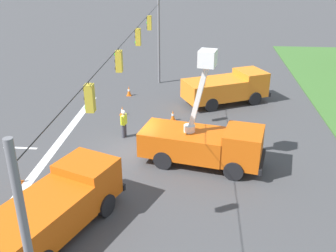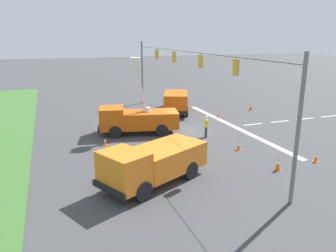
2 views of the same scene
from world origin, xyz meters
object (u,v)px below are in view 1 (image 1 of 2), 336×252
object	(u,v)px
utility_truck_support_far	(55,208)
utility_truck_bucket_lift	(204,142)
utility_truck_support_near	(227,87)
traffic_cone_foreground_left	(18,178)
traffic_cone_mid_left	(122,111)
traffic_cone_mid_right	(129,91)
traffic_cone_foreground_right	(88,92)
traffic_cone_lane_edge_b	(256,144)
traffic_cone_near_bucket	(173,115)
road_worker	(124,122)

from	to	relation	value
utility_truck_support_far	utility_truck_bucket_lift	bearing A→B (deg)	136.42
utility_truck_bucket_lift	utility_truck_support_far	xyz separation A→B (m)	(6.16, -5.86, -0.13)
utility_truck_support_near	traffic_cone_foreground_left	distance (m)	16.25
traffic_cone_mid_left	traffic_cone_mid_right	bearing A→B (deg)	-176.45
utility_truck_support_far	traffic_cone_mid_right	size ratio (longest dim) A/B	8.94
traffic_cone_foreground_left	traffic_cone_foreground_right	bearing A→B (deg)	-179.76
traffic_cone_lane_edge_b	traffic_cone_near_bucket	bearing A→B (deg)	-124.88
utility_truck_bucket_lift	traffic_cone_near_bucket	bearing A→B (deg)	-159.93
traffic_cone_near_bucket	traffic_cone_mid_left	bearing A→B (deg)	-101.28
utility_truck_bucket_lift	utility_truck_support_near	distance (m)	9.63
traffic_cone_lane_edge_b	road_worker	bearing A→B (deg)	-95.58
utility_truck_support_far	traffic_cone_foreground_right	size ratio (longest dim) A/B	11.67
utility_truck_support_near	traffic_cone_near_bucket	size ratio (longest dim) A/B	8.81
utility_truck_support_far	utility_truck_support_near	bearing A→B (deg)	154.36
utility_truck_support_near	traffic_cone_mid_right	world-z (taller)	utility_truck_support_near
traffic_cone_mid_left	traffic_cone_lane_edge_b	world-z (taller)	traffic_cone_mid_left
traffic_cone_near_bucket	utility_truck_support_near	bearing A→B (deg)	135.07
traffic_cone_foreground_left	traffic_cone_mid_right	size ratio (longest dim) A/B	0.75
traffic_cone_lane_edge_b	utility_truck_bucket_lift	bearing A→B (deg)	-54.38
traffic_cone_near_bucket	road_worker	bearing A→B (deg)	-44.71
road_worker	traffic_cone_mid_left	distance (m)	3.68
traffic_cone_foreground_left	utility_truck_support_far	bearing A→B (deg)	42.72
road_worker	traffic_cone_lane_edge_b	xyz separation A→B (m)	(0.77, 7.89, -0.72)
traffic_cone_foreground_right	traffic_cone_mid_left	distance (m)	5.03
traffic_cone_foreground_right	traffic_cone_mid_right	bearing A→B (deg)	95.07
utility_truck_support_near	traffic_cone_mid_right	bearing A→B (deg)	-96.92
utility_truck_bucket_lift	utility_truck_support_far	distance (m)	8.50
road_worker	utility_truck_support_far	bearing A→B (deg)	-6.25
traffic_cone_foreground_left	traffic_cone_mid_right	distance (m)	13.46
utility_truck_support_near	traffic_cone_mid_left	distance (m)	8.00
traffic_cone_foreground_left	utility_truck_support_near	bearing A→B (deg)	138.63
traffic_cone_foreground_left	traffic_cone_foreground_right	xyz separation A→B (m)	(-12.81, -0.05, 0.01)
utility_truck_support_near	utility_truck_bucket_lift	bearing A→B (deg)	-9.87
utility_truck_bucket_lift	traffic_cone_lane_edge_b	distance (m)	3.87
road_worker	traffic_cone_foreground_right	size ratio (longest dim) A/B	2.90
road_worker	traffic_cone_lane_edge_b	world-z (taller)	road_worker
road_worker	traffic_cone_near_bucket	bearing A→B (deg)	135.29
traffic_cone_foreground_left	utility_truck_bucket_lift	bearing A→B (deg)	106.47
traffic_cone_foreground_right	traffic_cone_lane_edge_b	world-z (taller)	traffic_cone_foreground_right
traffic_cone_foreground_left	traffic_cone_near_bucket	bearing A→B (deg)	140.35
utility_truck_bucket_lift	traffic_cone_mid_right	size ratio (longest dim) A/B	8.57
road_worker	traffic_cone_foreground_left	bearing A→B (deg)	-36.81
utility_truck_bucket_lift	utility_truck_support_near	xyz separation A→B (m)	(-9.49, 1.65, -0.11)
road_worker	traffic_cone_mid_left	xyz separation A→B (m)	(-3.52, -0.83, -0.69)
utility_truck_support_far	traffic_cone_mid_left	bearing A→B (deg)	179.24
utility_truck_support_far	traffic_cone_lane_edge_b	distance (m)	12.21
traffic_cone_mid_right	traffic_cone_lane_edge_b	size ratio (longest dim) A/B	1.36
traffic_cone_lane_edge_b	traffic_cone_foreground_left	bearing A→B (deg)	-68.16
traffic_cone_foreground_right	traffic_cone_mid_right	distance (m)	3.20
utility_truck_support_near	traffic_cone_mid_right	size ratio (longest dim) A/B	8.46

